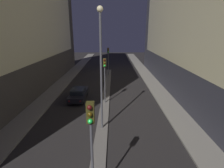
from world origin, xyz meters
The scene contains 6 objects.
median_strip centered at (0.00, 16.65, 0.06)m, with size 0.95×31.30×0.13m.
traffic_light_near centered at (0.00, 2.56, 3.75)m, with size 0.32×0.42×4.96m.
traffic_light_mid centered at (0.00, 14.47, 3.75)m, with size 0.32×0.42×4.96m.
traffic_light_far centered at (0.00, 27.50, 3.75)m, with size 0.32×0.42×4.96m.
street_lamp centered at (0.00, 9.08, 5.89)m, with size 0.44×0.44×9.36m.
car_left_lane centered at (-3.20, 15.68, 0.74)m, with size 1.72×4.50×1.44m.
Camera 1 is at (0.92, -3.80, 7.75)m, focal length 28.00 mm.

